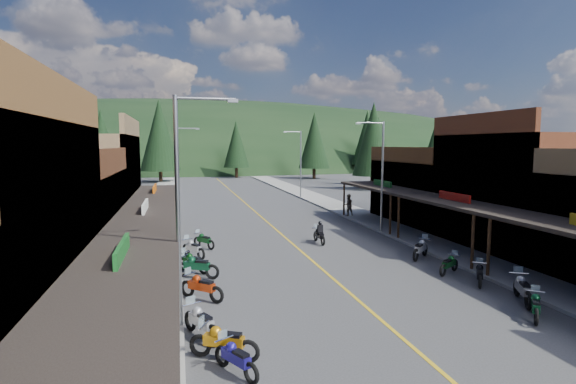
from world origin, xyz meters
TOP-DOWN VIEW (x-y plane):
  - ground at (0.00, 0.00)m, footprint 220.00×220.00m
  - centerline at (0.00, 20.00)m, footprint 0.15×90.00m
  - sidewalk_west at (-8.70, 20.00)m, footprint 3.40×94.00m
  - sidewalk_east at (8.70, 20.00)m, footprint 3.40×94.00m
  - shop_west_2 at (-13.75, 1.70)m, footprint 10.90×9.00m
  - shop_west_3 at (-13.78, 11.30)m, footprint 10.90×10.20m
  - shop_east_2 at (13.78, 1.70)m, footprint 10.90×9.00m
  - shop_east_3 at (13.75, 11.30)m, footprint 10.90×10.20m
  - streetlight_0 at (-6.95, -6.00)m, footprint 2.16×0.18m
  - streetlight_1 at (-6.95, 22.00)m, footprint 2.16×0.18m
  - streetlight_2 at (6.95, 8.00)m, footprint 2.16×0.18m
  - streetlight_3 at (6.95, 30.00)m, footprint 2.16×0.18m
  - ridge_hill at (0.00, 135.00)m, footprint 310.00×140.00m
  - pine_1 at (-24.00, 70.00)m, footprint 5.88×5.88m
  - pine_2 at (-10.00, 58.00)m, footprint 6.72×6.72m
  - pine_3 at (4.00, 66.00)m, footprint 5.04×5.04m
  - pine_4 at (18.00, 60.00)m, footprint 5.88×5.88m
  - pine_5 at (34.00, 72.00)m, footprint 6.72×6.72m
  - pine_6 at (46.00, 64.00)m, footprint 5.04×5.04m
  - pine_7 at (-32.00, 76.00)m, footprint 5.88×5.88m
  - pine_8 at (-22.00, 40.00)m, footprint 4.48×4.48m
  - pine_9 at (24.00, 45.00)m, footprint 4.93×4.93m
  - pine_10 at (-18.00, 50.00)m, footprint 5.38×5.38m
  - pine_11 at (20.00, 38.00)m, footprint 5.82×5.82m
  - bike_west_3 at (-5.63, -9.61)m, footprint 1.47×1.94m
  - bike_west_4 at (-5.87, -8.63)m, footprint 2.23×1.64m
  - bike_west_5 at (-6.44, -6.93)m, footprint 1.58×2.21m
  - bike_west_6 at (-6.25, -3.24)m, footprint 2.07×2.02m
  - bike_west_7 at (-6.30, -0.06)m, footprint 2.31×1.73m
  - bike_west_8 at (-6.46, 1.02)m, footprint 1.85×1.90m
  - bike_west_9 at (-6.33, 3.96)m, footprint 1.68×2.14m
  - bike_west_10 at (-5.62, 6.23)m, footprint 1.61×1.92m
  - bike_east_4 at (5.52, -8.19)m, footprint 1.70×1.86m
  - bike_east_5 at (6.34, -6.62)m, footprint 1.66×2.33m
  - bike_east_6 at (6.21, -4.13)m, footprint 1.59×1.90m
  - bike_east_7 at (5.84, -2.29)m, footprint 1.90×1.51m
  - bike_east_8 at (6.02, 0.72)m, footprint 2.13×2.01m
  - rider_on_bike at (1.71, 5.82)m, footprint 0.71×2.00m
  - pedestrian_east_b at (7.43, 15.36)m, footprint 0.96×0.60m

SIDE VIEW (x-z plane):
  - ground at x=0.00m, z-range 0.00..0.00m
  - ridge_hill at x=0.00m, z-range -30.00..30.00m
  - centerline at x=0.00m, z-range 0.00..0.01m
  - sidewalk_west at x=-8.70m, z-range 0.00..0.15m
  - sidewalk_east at x=8.70m, z-range 0.00..0.15m
  - bike_east_7 at x=5.84m, z-range 0.00..1.06m
  - bike_west_3 at x=-5.63m, z-range 0.00..1.07m
  - bike_east_6 at x=6.21m, z-range 0.00..1.07m
  - bike_east_4 at x=5.52m, z-range 0.00..1.08m
  - bike_west_10 at x=-5.62m, z-range 0.00..1.09m
  - bike_west_8 at x=-6.46m, z-range 0.00..1.14m
  - bike_west_9 at x=-6.33m, z-range 0.00..1.19m
  - rider_on_bike at x=1.71m, z-range -0.15..1.36m
  - bike_west_5 at x=-6.44m, z-range 0.00..1.21m
  - bike_west_4 at x=-5.87m, z-range 0.00..1.23m
  - bike_west_6 at x=-6.25m, z-range 0.00..1.24m
  - bike_east_8 at x=6.02m, z-range 0.00..1.25m
  - bike_west_7 at x=-6.30m, z-range 0.00..1.27m
  - bike_east_5 at x=6.34m, z-range 0.00..1.28m
  - pedestrian_east_b at x=7.43m, z-range 0.15..2.05m
  - shop_east_3 at x=13.75m, z-range -0.57..5.63m
  - shop_west_2 at x=-13.75m, z-range -0.57..5.63m
  - shop_east_2 at x=13.78m, z-range -0.58..7.62m
  - shop_west_3 at x=-13.78m, z-range -0.58..7.62m
  - streetlight_0 at x=-6.95m, z-range 0.46..8.46m
  - streetlight_1 at x=-6.95m, z-range 0.46..8.46m
  - streetlight_2 at x=6.95m, z-range 0.46..8.46m
  - streetlight_3 at x=6.95m, z-range 0.46..8.46m
  - pine_8 at x=-22.00m, z-range 0.98..10.98m
  - pine_9 at x=24.00m, z-range 0.98..11.78m
  - pine_3 at x=4.00m, z-range 0.98..11.98m
  - pine_6 at x=46.00m, z-range 0.98..11.98m
  - pine_10 at x=-18.00m, z-range 0.98..12.58m
  - pine_11 at x=20.00m, z-range 0.99..13.39m
  - pine_1 at x=-24.00m, z-range 0.99..13.49m
  - pine_4 at x=18.00m, z-range 0.99..13.49m
  - pine_7 at x=-32.00m, z-range 0.99..13.49m
  - pine_2 at x=-10.00m, z-range 0.99..14.99m
  - pine_5 at x=34.00m, z-range 0.99..14.99m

